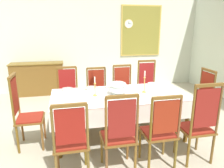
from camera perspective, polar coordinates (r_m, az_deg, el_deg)
ground at (r=3.78m, az=2.82°, el=-15.29°), size 6.54×6.54×0.04m
back_wall at (r=6.50m, az=-4.82°, el=12.19°), size 6.54×0.08×3.07m
dining_table at (r=3.63m, az=2.20°, el=-3.91°), size 2.28×1.07×0.78m
tablecloth at (r=3.63m, az=2.20°, el=-3.80°), size 2.30×1.09×0.30m
chair_south_a at (r=2.73m, az=-10.99°, el=-14.51°), size 0.44×0.42×1.08m
chair_north_a at (r=4.46m, az=-11.78°, el=-2.37°), size 0.44×0.42×1.10m
chair_south_b at (r=2.79m, az=1.96°, el=-13.10°), size 0.44×0.42×1.14m
chair_north_b at (r=4.50m, az=-3.98°, el=-2.07°), size 0.44×0.42×1.06m
chair_south_c at (r=2.98m, az=12.90°, el=-11.91°), size 0.44×0.42×1.08m
chair_north_c at (r=4.61m, az=3.06°, el=-1.48°), size 0.44×0.42×1.09m
chair_south_d at (r=3.23m, az=22.33°, el=-9.72°), size 0.44×0.42×1.21m
chair_north_d at (r=4.79m, az=9.63°, el=-0.71°), size 0.44×0.42×1.17m
chair_head_west at (r=3.62m, az=-22.48°, el=-6.92°), size 0.42×0.44×1.21m
chair_head_east at (r=4.31m, az=22.55°, el=-3.71°), size 0.42×0.44×1.14m
soup_tureen at (r=3.56m, az=1.62°, el=-0.96°), size 0.32×0.32×0.25m
candlestick_west at (r=3.49m, az=-4.62°, el=-1.19°), size 0.07×0.07×0.33m
candlestick_east at (r=3.69m, az=8.72°, el=0.07°), size 0.07×0.07×0.38m
bowl_near_left at (r=3.93m, az=-0.03°, el=-0.80°), size 0.17×0.17×0.04m
bowl_near_right at (r=3.86m, az=-5.44°, el=-1.12°), size 0.20×0.20×0.05m
bowl_far_left at (r=3.87m, az=-11.91°, el=-1.42°), size 0.20×0.20×0.04m
bowl_far_right at (r=4.20m, az=10.88°, el=-0.01°), size 0.20×0.20×0.04m
spoon_primary at (r=3.94m, az=-1.75°, el=-1.05°), size 0.04×0.18×0.01m
spoon_secondary at (r=3.88m, az=-7.26°, el=-1.45°), size 0.06×0.17×0.01m
sideboard at (r=6.34m, az=-19.30°, el=1.36°), size 1.44×0.48×0.90m
mounted_clock at (r=6.64m, az=4.48°, el=15.85°), size 0.27×0.06×0.27m
framed_painting at (r=6.78m, az=7.82°, el=14.00°), size 1.27×0.05×1.51m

